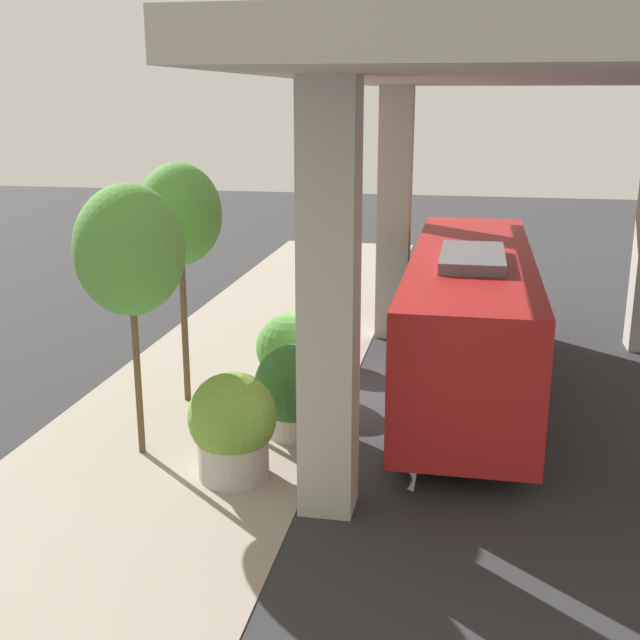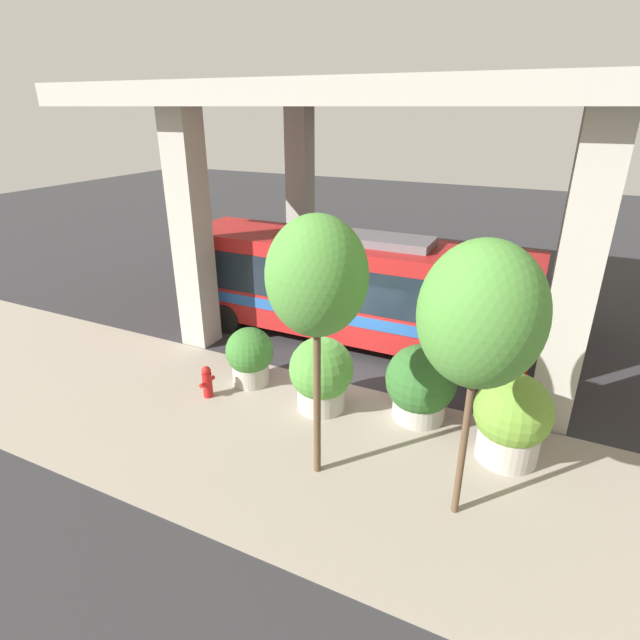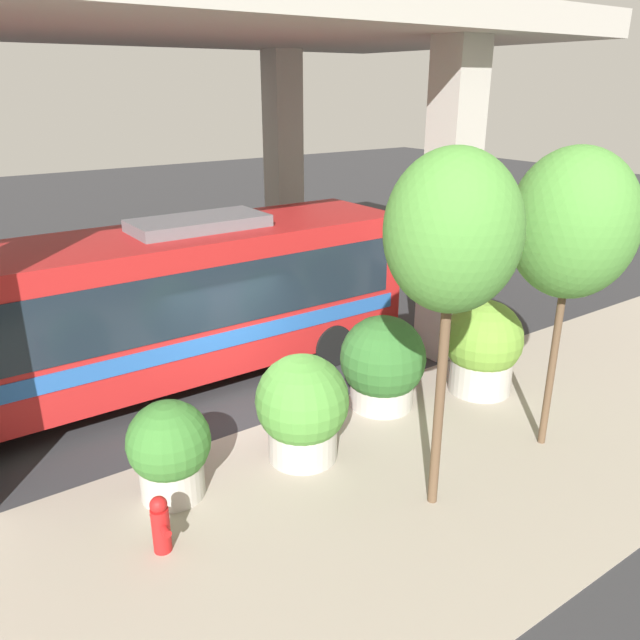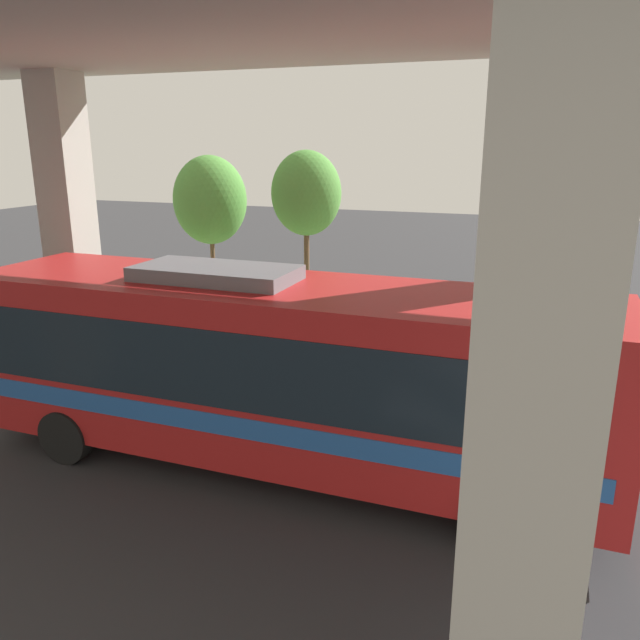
{
  "view_description": "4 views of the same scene",
  "coord_description": "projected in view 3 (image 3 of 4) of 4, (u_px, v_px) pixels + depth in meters",
  "views": [
    {
      "loc": [
        2.68,
        -17.36,
        6.76
      ],
      "look_at": [
        -0.76,
        0.59,
        1.65
      ],
      "focal_mm": 45.0,
      "sensor_mm": 36.0,
      "label": 1
    },
    {
      "loc": [
        -11.11,
        -4.65,
        7.07
      ],
      "look_at": [
        -1.04,
        0.19,
        2.27
      ],
      "focal_mm": 28.0,
      "sensor_mm": 36.0,
      "label": 2
    },
    {
      "loc": [
        -9.19,
        5.14,
        6.13
      ],
      "look_at": [
        -0.24,
        -1.15,
        1.97
      ],
      "focal_mm": 35.0,
      "sensor_mm": 36.0,
      "label": 3
    },
    {
      "loc": [
        11.94,
        5.19,
        5.58
      ],
      "look_at": [
        1.62,
        1.35,
        2.44
      ],
      "focal_mm": 35.0,
      "sensor_mm": 36.0,
      "label": 4
    }
  ],
  "objects": [
    {
      "name": "ground_plane",
      "position": [
        264.0,
        424.0,
        11.98
      ],
      "size": [
        80.0,
        80.0,
        0.0
      ],
      "primitive_type": "plane",
      "color": "#2D2D30",
      "rests_on": "ground"
    },
    {
      "name": "sidewalk_strip",
      "position": [
        362.0,
        505.0,
        9.68
      ],
      "size": [
        6.0,
        40.0,
        0.02
      ],
      "color": "gray",
      "rests_on": "ground"
    },
    {
      "name": "overpass",
      "position": [
        154.0,
        55.0,
        12.66
      ],
      "size": [
        9.4,
        18.42,
        7.67
      ],
      "color": "#ADA89E",
      "rests_on": "ground"
    },
    {
      "name": "bus",
      "position": [
        154.0,
        301.0,
        12.85
      ],
      "size": [
        2.82,
        11.15,
        3.54
      ],
      "color": "#B21E1E",
      "rests_on": "ground"
    },
    {
      "name": "fire_hydrant",
      "position": [
        161.0,
        524.0,
        8.58
      ],
      "size": [
        0.53,
        0.25,
        0.9
      ],
      "color": "#B21919",
      "rests_on": "ground"
    },
    {
      "name": "planter_front",
      "position": [
        483.0,
        347.0,
        12.95
      ],
      "size": [
        1.62,
        1.62,
        2.01
      ],
      "color": "#ADA89E",
      "rests_on": "ground"
    },
    {
      "name": "planter_middle",
      "position": [
        170.0,
        450.0,
        9.63
      ],
      "size": [
        1.3,
        1.3,
        1.63
      ],
      "color": "#ADA89E",
      "rests_on": "ground"
    },
    {
      "name": "planter_back",
      "position": [
        302.0,
        408.0,
        10.6
      ],
      "size": [
        1.6,
        1.6,
        1.91
      ],
      "color": "#ADA89E",
      "rests_on": "ground"
    },
    {
      "name": "planter_extra",
      "position": [
        383.0,
        364.0,
        12.35
      ],
      "size": [
        1.71,
        1.71,
        1.91
      ],
      "color": "#ADA89E",
      "rests_on": "ground"
    },
    {
      "name": "street_tree_near",
      "position": [
        452.0,
        233.0,
        8.25
      ],
      "size": [
        1.85,
        1.85,
        5.41
      ],
      "color": "brown",
      "rests_on": "ground"
    },
    {
      "name": "street_tree_far",
      "position": [
        573.0,
        224.0,
        9.93
      ],
      "size": [
        2.04,
        2.04,
        5.27
      ],
      "color": "brown",
      "rests_on": "ground"
    }
  ]
}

